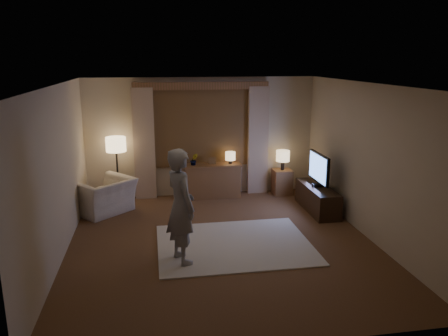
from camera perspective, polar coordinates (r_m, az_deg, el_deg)
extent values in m
cube|color=brown|center=(7.39, -0.28, -9.81)|extent=(5.00, 5.50, 0.02)
cube|color=silver|center=(6.76, -0.31, 10.93)|extent=(5.00, 5.50, 0.02)
cube|color=beige|center=(9.63, -2.94, 4.05)|extent=(5.00, 0.02, 2.60)
cube|color=beige|center=(4.39, 5.58, -8.61)|extent=(5.00, 0.02, 2.60)
cube|color=beige|center=(7.02, -20.97, -0.74)|extent=(0.02, 5.50, 2.60)
cube|color=beige|center=(7.75, 18.34, 0.84)|extent=(0.02, 5.50, 2.60)
cube|color=black|center=(9.56, -2.94, 5.49)|extent=(2.00, 0.01, 1.70)
cube|color=brown|center=(9.55, -2.93, 5.48)|extent=(2.08, 0.04, 1.78)
cube|color=tan|center=(9.48, -10.39, 3.05)|extent=(0.45, 0.12, 2.40)
cube|color=tan|center=(9.76, 4.46, 3.56)|extent=(0.45, 0.12, 2.40)
cube|color=brown|center=(9.41, -2.96, 10.68)|extent=(2.90, 0.14, 0.16)
cube|color=beige|center=(7.31, 1.35, -9.92)|extent=(2.50, 2.00, 0.02)
cube|color=brown|center=(9.62, -1.52, -1.77)|extent=(1.20, 0.40, 0.70)
cube|color=brown|center=(9.50, -1.54, 0.84)|extent=(0.16, 0.02, 0.20)
imported|color=#999999|center=(9.45, -3.95, 1.04)|extent=(0.17, 0.13, 0.30)
cylinder|color=black|center=(9.58, 0.83, 0.70)|extent=(0.08, 0.08, 0.12)
cylinder|color=#FFD699|center=(9.54, 0.84, 1.58)|extent=(0.22, 0.22, 0.18)
cylinder|color=black|center=(9.59, -13.50, -4.32)|extent=(0.30, 0.30, 0.03)
cylinder|color=black|center=(9.43, -13.69, -1.16)|extent=(0.04, 0.04, 1.12)
cylinder|color=#FFD699|center=(9.28, -13.94, 3.02)|extent=(0.41, 0.41, 0.30)
imported|color=#F0E3C6|center=(8.96, -15.43, -3.55)|extent=(1.40, 1.39, 0.69)
cube|color=brown|center=(9.93, 7.58, -1.80)|extent=(0.40, 0.40, 0.56)
cylinder|color=black|center=(9.83, 7.66, 0.33)|extent=(0.08, 0.08, 0.20)
cylinder|color=#FFD699|center=(9.78, 7.70, 1.58)|extent=(0.30, 0.30, 0.24)
cube|color=black|center=(8.98, 12.09, -3.92)|extent=(0.45, 1.40, 0.50)
cube|color=black|center=(8.90, 12.18, -2.20)|extent=(0.23, 0.10, 0.06)
cube|color=black|center=(8.81, 12.30, 0.03)|extent=(0.05, 0.93, 0.57)
cube|color=#5D95FF|center=(8.79, 12.11, 0.03)|extent=(0.00, 0.87, 0.51)
imported|color=gray|center=(6.45, -5.67, -4.97)|extent=(0.61, 0.74, 1.73)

